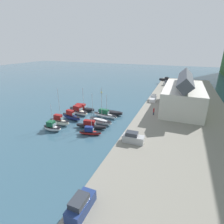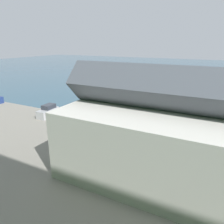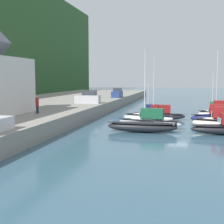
% 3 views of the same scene
% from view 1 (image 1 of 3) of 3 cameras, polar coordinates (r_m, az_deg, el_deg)
% --- Properties ---
extents(ground_plane, '(320.00, 320.00, 0.00)m').
position_cam_1_polar(ground_plane, '(49.99, -7.39, -2.55)').
color(ground_plane, '#385B70').
extents(quay_promenade, '(137.49, 24.44, 1.79)m').
position_cam_1_polar(quay_promenade, '(44.13, 22.11, -6.04)').
color(quay_promenade, gray).
rests_on(quay_promenade, ground_plane).
extents(harbor_clubhouse, '(23.34, 10.90, 11.00)m').
position_cam_1_polar(harbor_clubhouse, '(56.30, 22.18, 4.98)').
color(harbor_clubhouse, silver).
rests_on(harbor_clubhouse, quay_promenade).
extents(moored_boat_0, '(2.41, 8.14, 1.23)m').
position_cam_1_polar(moored_boat_0, '(53.14, -0.60, -0.15)').
color(moored_boat_0, black).
rests_on(moored_boat_0, ground_plane).
extents(moored_boat_1, '(2.32, 8.02, 6.92)m').
position_cam_1_polar(moored_boat_1, '(50.92, -2.38, -0.83)').
color(moored_boat_1, white).
rests_on(moored_boat_1, ground_plane).
extents(moored_boat_2, '(3.11, 7.24, 10.01)m').
position_cam_1_polar(moored_boat_2, '(46.90, -3.81, -3.01)').
color(moored_boat_2, silver).
rests_on(moored_boat_2, ground_plane).
extents(moored_boat_3, '(2.68, 8.33, 9.14)m').
position_cam_1_polar(moored_boat_3, '(44.56, -6.98, -4.41)').
color(moored_boat_3, black).
rests_on(moored_boat_3, ground_plane).
extents(moored_boat_4, '(2.82, 5.64, 5.50)m').
position_cam_1_polar(moored_boat_4, '(41.71, -7.23, -6.39)').
color(moored_boat_4, red).
rests_on(moored_boat_4, ground_plane).
extents(moored_boat_5, '(3.16, 8.84, 7.56)m').
position_cam_1_polar(moored_boat_5, '(56.79, -9.86, 1.14)').
color(moored_boat_5, black).
rests_on(moored_boat_5, ground_plane).
extents(moored_boat_6, '(3.78, 7.14, 2.77)m').
position_cam_1_polar(moored_boat_6, '(54.05, -10.85, 0.25)').
color(moored_boat_6, white).
rests_on(moored_boat_6, ground_plane).
extents(moored_boat_7, '(2.88, 6.94, 2.73)m').
position_cam_1_polar(moored_boat_7, '(50.83, -13.16, -1.31)').
color(moored_boat_7, navy).
rests_on(moored_boat_7, ground_plane).
extents(moored_boat_8, '(1.71, 6.02, 10.00)m').
position_cam_1_polar(moored_boat_8, '(48.03, -16.81, -2.88)').
color(moored_boat_8, white).
rests_on(moored_boat_8, ground_plane).
extents(moored_boat_9, '(2.35, 4.89, 6.84)m').
position_cam_1_polar(moored_boat_9, '(45.64, -18.97, -4.70)').
color(moored_boat_9, silver).
rests_on(moored_boat_9, ground_plane).
extents(parked_car_0, '(1.95, 4.26, 2.16)m').
position_cam_1_polar(parked_car_0, '(88.89, 17.72, 8.86)').
color(parked_car_0, '#B7B7BC').
rests_on(parked_car_0, quay_promenade).
extents(parked_car_1, '(4.35, 2.20, 2.16)m').
position_cam_1_polar(parked_car_1, '(77.98, 17.37, 7.32)').
color(parked_car_1, black).
rests_on(parked_car_1, quay_promenade).
extents(parked_car_2, '(4.22, 1.84, 2.16)m').
position_cam_1_polar(parked_car_2, '(22.83, -10.19, -27.70)').
color(parked_car_2, navy).
rests_on(parked_car_2, quay_promenade).
extents(parked_car_3, '(1.94, 4.26, 2.16)m').
position_cam_1_polar(parked_car_3, '(34.97, 6.86, -8.39)').
color(parked_car_3, '#B7B7BC').
rests_on(parked_car_3, quay_promenade).
extents(pickup_truck_0, '(4.77, 2.08, 1.90)m').
position_cam_1_polar(pickup_truck_0, '(62.41, 13.30, 4.39)').
color(pickup_truck_0, silver).
rests_on(pickup_truck_0, quay_promenade).
extents(pickup_truck_1, '(2.58, 4.95, 1.90)m').
position_cam_1_polar(pickup_truck_1, '(101.21, 16.89, 10.25)').
color(pickup_truck_1, black).
rests_on(pickup_truck_1, quay_promenade).
extents(person_on_quay, '(0.40, 0.40, 2.14)m').
position_cam_1_polar(person_on_quay, '(49.12, 13.46, 0.24)').
color(person_on_quay, '#232838').
rests_on(person_on_quay, quay_promenade).
extents(mooring_buoy_0, '(0.63, 0.63, 0.63)m').
position_cam_1_polar(mooring_buoy_0, '(78.10, -3.48, 6.44)').
color(mooring_buoy_0, yellow).
rests_on(mooring_buoy_0, ground_plane).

